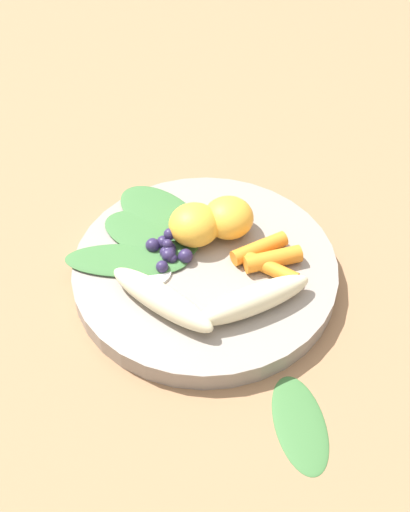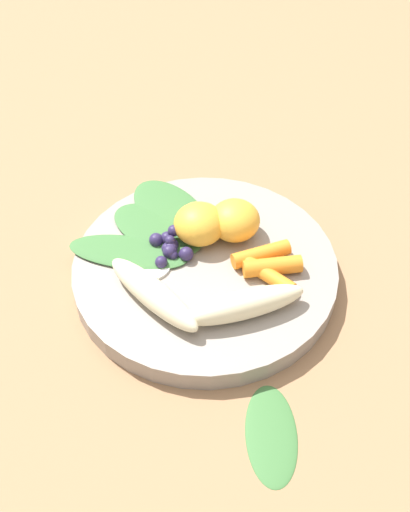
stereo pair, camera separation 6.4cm
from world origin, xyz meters
name	(u,v)px [view 1 (the left image)]	position (x,y,z in m)	size (l,w,h in m)	color
ground_plane	(205,278)	(0.00, 0.00, 0.00)	(2.40, 2.40, 0.00)	#99704C
bowl	(205,270)	(0.00, 0.00, 0.01)	(0.27, 0.27, 0.02)	gray
banana_peeled_left	(253,300)	(-0.07, 0.02, 0.04)	(0.12, 0.03, 0.03)	beige
banana_peeled_right	(158,297)	(0.00, 0.07, 0.04)	(0.12, 0.03, 0.03)	beige
orange_segment_near	(194,225)	(0.03, -0.02, 0.04)	(0.05, 0.05, 0.04)	#F4A833
orange_segment_far	(228,218)	(0.01, -0.05, 0.04)	(0.05, 0.05, 0.04)	#F4A833
carrot_front	(271,268)	(-0.06, -0.03, 0.03)	(0.01, 0.01, 0.06)	orange
carrot_mid_left	(273,259)	(-0.06, -0.04, 0.03)	(0.02, 0.02, 0.06)	orange
carrot_mid_right	(259,248)	(-0.04, -0.04, 0.03)	(0.02, 0.02, 0.06)	orange
blueberry_pile	(168,250)	(0.04, 0.01, 0.03)	(0.05, 0.04, 0.02)	#2D234C
coconut_shred_patch	(152,271)	(0.04, 0.04, 0.02)	(0.04, 0.04, 0.00)	white
kale_leaf_left	(161,214)	(0.08, -0.03, 0.03)	(0.12, 0.06, 0.01)	#3D7038
kale_leaf_right	(151,234)	(0.07, 0.00, 0.03)	(0.11, 0.06, 0.01)	#3D7038
kale_leaf_rear	(126,260)	(0.07, 0.04, 0.03)	(0.13, 0.05, 0.01)	#3D7038
kale_leaf_stray	(300,423)	(-0.16, 0.09, 0.00)	(0.10, 0.04, 0.01)	#3D7038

